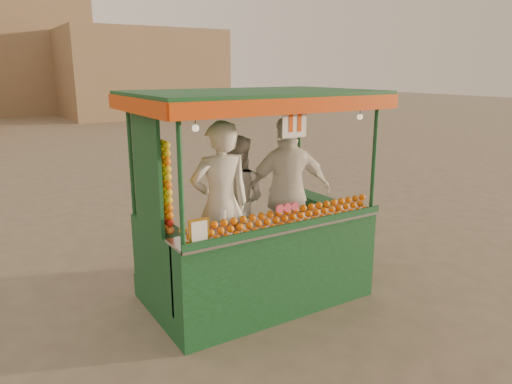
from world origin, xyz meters
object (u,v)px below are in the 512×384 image
vendor_left (221,205)px  vendor_right (288,193)px  vendor_middle (235,201)px  juice_cart (253,237)px

vendor_left → vendor_right: vendor_left is taller
vendor_left → vendor_right: bearing=-167.5°
vendor_left → vendor_middle: bearing=-127.3°
juice_cart → vendor_right: 0.76m
vendor_right → juice_cart: bearing=32.6°
juice_cart → vendor_right: juice_cart is taller
vendor_left → vendor_middle: (0.41, 0.41, -0.12)m
juice_cart → vendor_middle: bearing=86.8°
juice_cart → vendor_left: juice_cart is taller
vendor_middle → vendor_right: 0.67m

